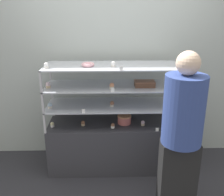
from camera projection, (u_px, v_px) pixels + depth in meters
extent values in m
plane|color=#2D2D33|center=(112.00, 165.00, 3.48)|extent=(20.00, 20.00, 0.00)
cube|color=#A8B2AD|center=(111.00, 62.00, 3.44)|extent=(8.00, 0.05, 2.60)
cube|color=#333338|center=(112.00, 144.00, 3.38)|extent=(1.57, 0.54, 0.61)
cube|color=#B7B7BC|center=(53.00, 107.00, 3.46)|extent=(0.02, 0.02, 0.24)
cube|color=#B7B7BC|center=(169.00, 106.00, 3.50)|extent=(0.02, 0.02, 0.24)
cube|color=#B7B7BC|center=(45.00, 123.00, 2.97)|extent=(0.02, 0.02, 0.24)
cube|color=#B7B7BC|center=(180.00, 122.00, 3.01)|extent=(0.02, 0.02, 0.24)
cube|color=#B7BCC6|center=(112.00, 105.00, 3.20)|extent=(1.57, 0.54, 0.01)
cube|color=#B7B7BC|center=(52.00, 89.00, 3.38)|extent=(0.02, 0.02, 0.24)
cube|color=#B7B7BC|center=(171.00, 88.00, 3.42)|extent=(0.02, 0.02, 0.24)
cube|color=#B7B7BC|center=(43.00, 103.00, 2.89)|extent=(0.02, 0.02, 0.24)
cube|color=#B7B7BC|center=(182.00, 102.00, 2.93)|extent=(0.02, 0.02, 0.24)
cube|color=#B7BCC6|center=(112.00, 86.00, 3.12)|extent=(1.57, 0.54, 0.01)
cube|color=#B7B7BC|center=(50.00, 71.00, 3.30)|extent=(0.02, 0.02, 0.24)
cube|color=#B7B7BC|center=(172.00, 70.00, 3.34)|extent=(0.02, 0.02, 0.24)
cube|color=#B7B7BC|center=(41.00, 82.00, 2.81)|extent=(0.02, 0.02, 0.24)
cube|color=#B7B7BC|center=(184.00, 81.00, 2.85)|extent=(0.02, 0.02, 0.24)
cube|color=#B7BCC6|center=(112.00, 66.00, 3.03)|extent=(1.57, 0.54, 0.01)
cylinder|color=#C66660|center=(124.00, 120.00, 3.25)|extent=(0.17, 0.17, 0.09)
cylinder|color=#E5996B|center=(124.00, 116.00, 3.23)|extent=(0.17, 0.17, 0.02)
cube|color=brown|center=(145.00, 84.00, 3.07)|extent=(0.23, 0.15, 0.06)
cube|color=#8C5B42|center=(145.00, 81.00, 3.06)|extent=(0.24, 0.15, 0.01)
cylinder|color=white|center=(52.00, 126.00, 3.16)|extent=(0.04, 0.04, 0.03)
sphere|color=#F4EAB2|center=(52.00, 124.00, 3.15)|extent=(0.05, 0.05, 0.05)
cylinder|color=#CCB28C|center=(83.00, 124.00, 3.20)|extent=(0.04, 0.04, 0.03)
sphere|color=#8C5B42|center=(83.00, 123.00, 3.19)|extent=(0.05, 0.05, 0.05)
cylinder|color=white|center=(113.00, 127.00, 3.13)|extent=(0.04, 0.04, 0.03)
sphere|color=#8C5B42|center=(113.00, 125.00, 3.13)|extent=(0.05, 0.05, 0.05)
cylinder|color=#CCB28C|center=(143.00, 124.00, 3.20)|extent=(0.04, 0.04, 0.03)
sphere|color=silver|center=(143.00, 122.00, 3.19)|extent=(0.05, 0.05, 0.05)
cylinder|color=beige|center=(171.00, 124.00, 3.22)|extent=(0.04, 0.04, 0.03)
sphere|color=white|center=(171.00, 122.00, 3.21)|extent=(0.05, 0.05, 0.05)
cube|color=white|center=(157.00, 130.00, 3.04)|extent=(0.04, 0.00, 0.04)
cylinder|color=beige|center=(50.00, 107.00, 3.08)|extent=(0.05, 0.05, 0.03)
sphere|color=silver|center=(50.00, 105.00, 3.08)|extent=(0.05, 0.05, 0.05)
cylinder|color=beige|center=(112.00, 105.00, 3.14)|extent=(0.05, 0.05, 0.03)
sphere|color=#8C5B42|center=(112.00, 103.00, 3.13)|extent=(0.05, 0.05, 0.05)
cylinder|color=white|center=(175.00, 107.00, 3.09)|extent=(0.05, 0.05, 0.03)
sphere|color=white|center=(175.00, 105.00, 3.08)|extent=(0.05, 0.05, 0.05)
cube|color=white|center=(84.00, 111.00, 2.94)|extent=(0.04, 0.00, 0.04)
cylinder|color=#CCB28C|center=(48.00, 87.00, 3.02)|extent=(0.05, 0.05, 0.03)
sphere|color=silver|center=(48.00, 84.00, 3.01)|extent=(0.06, 0.06, 0.06)
cylinder|color=beige|center=(112.00, 88.00, 2.98)|extent=(0.05, 0.05, 0.03)
sphere|color=#E5996B|center=(112.00, 85.00, 2.97)|extent=(0.06, 0.06, 0.06)
cylinder|color=beige|center=(174.00, 86.00, 3.05)|extent=(0.05, 0.05, 0.03)
sphere|color=white|center=(175.00, 83.00, 3.04)|extent=(0.06, 0.06, 0.06)
cube|color=white|center=(113.00, 90.00, 2.87)|extent=(0.04, 0.00, 0.04)
cylinder|color=white|center=(46.00, 67.00, 2.88)|extent=(0.05, 0.05, 0.03)
sphere|color=white|center=(46.00, 65.00, 2.87)|extent=(0.05, 0.05, 0.05)
cylinder|color=white|center=(113.00, 66.00, 2.95)|extent=(0.05, 0.05, 0.03)
sphere|color=white|center=(113.00, 63.00, 2.94)|extent=(0.05, 0.05, 0.05)
cylinder|color=#CCB28C|center=(178.00, 66.00, 2.92)|extent=(0.05, 0.05, 0.03)
sphere|color=#E5996B|center=(179.00, 64.00, 2.91)|extent=(0.05, 0.05, 0.05)
cube|color=white|center=(121.00, 68.00, 2.79)|extent=(0.04, 0.00, 0.04)
torus|color=#EFB2BC|center=(88.00, 64.00, 2.98)|extent=(0.15, 0.15, 0.04)
cube|color=black|center=(177.00, 176.00, 2.63)|extent=(0.36, 0.20, 0.76)
cylinder|color=#33478C|center=(184.00, 110.00, 2.40)|extent=(0.38, 0.38, 0.66)
sphere|color=beige|center=(188.00, 63.00, 2.25)|extent=(0.21, 0.21, 0.21)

